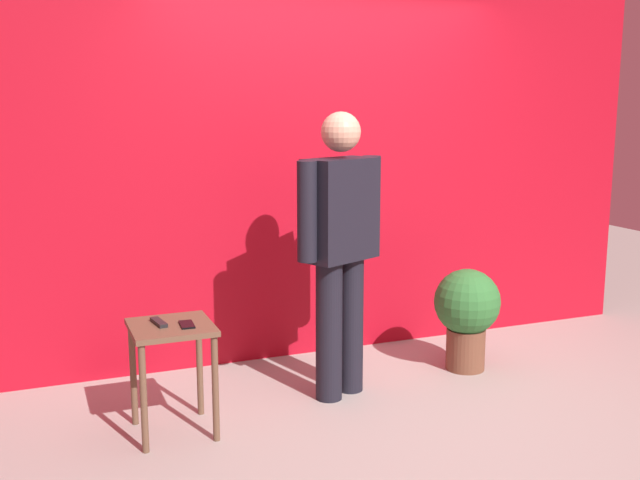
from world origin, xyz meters
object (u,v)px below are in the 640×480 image
standing_person (340,240)px  cell_phone (187,324)px  side_table (172,346)px  tv_remote (159,322)px  potted_plant (467,310)px

standing_person → cell_phone: 1.06m
side_table → cell_phone: (0.07, -0.05, 0.13)m
side_table → cell_phone: 0.15m
cell_phone → tv_remote: 0.16m
side_table → cell_phone: size_ratio=4.23×
standing_person → potted_plant: bearing=5.5°
side_table → potted_plant: 2.03m
cell_phone → tv_remote: tv_remote is taller
cell_phone → potted_plant: potted_plant is taller
side_table → tv_remote: tv_remote is taller
cell_phone → potted_plant: bearing=12.3°
tv_remote → potted_plant: potted_plant is taller
standing_person → cell_phone: size_ratio=11.95×
tv_remote → standing_person: bearing=-1.9°
tv_remote → potted_plant: 2.09m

